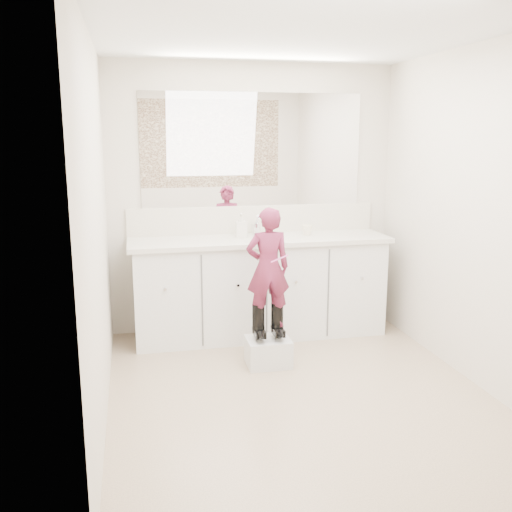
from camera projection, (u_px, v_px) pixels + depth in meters
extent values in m
plane|color=#7E6653|center=(298.00, 392.00, 4.01)|extent=(3.00, 3.00, 0.00)
plane|color=white|center=(304.00, 31.00, 3.51)|extent=(3.00, 3.00, 0.00)
plane|color=beige|center=(253.00, 199.00, 5.20)|extent=(2.60, 0.00, 2.60)
plane|color=beige|center=(406.00, 278.00, 2.33)|extent=(2.60, 0.00, 2.60)
plane|color=beige|center=(97.00, 230.00, 3.49)|extent=(0.00, 3.00, 3.00)
plane|color=beige|center=(476.00, 217.00, 4.03)|extent=(0.00, 3.00, 3.00)
cube|color=silver|center=(260.00, 289.00, 5.09)|extent=(2.20, 0.55, 0.85)
cube|color=beige|center=(260.00, 240.00, 4.99)|extent=(2.28, 0.58, 0.04)
cube|color=beige|center=(253.00, 219.00, 5.22)|extent=(2.28, 0.03, 0.25)
cube|color=white|center=(253.00, 150.00, 5.09)|extent=(2.00, 0.02, 1.00)
cube|color=#472819|center=(411.00, 167.00, 2.25)|extent=(2.00, 0.01, 1.20)
cylinder|color=silver|center=(256.00, 229.00, 5.13)|extent=(0.08, 0.08, 0.10)
imported|color=beige|center=(307.00, 230.00, 5.12)|extent=(0.13, 0.13, 0.09)
imported|color=silver|center=(241.00, 225.00, 4.99)|extent=(0.10, 0.11, 0.21)
cube|color=silver|center=(268.00, 352.00, 4.46)|extent=(0.34, 0.28, 0.21)
imported|color=#B23764|center=(268.00, 268.00, 4.34)|extent=(0.34, 0.23, 0.93)
cylinder|color=#EB5BB2|center=(280.00, 259.00, 4.26)|extent=(0.14, 0.01, 0.06)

